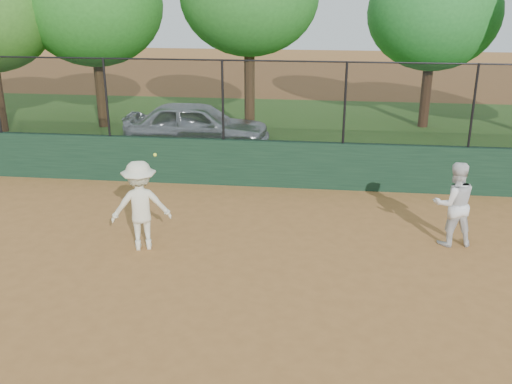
# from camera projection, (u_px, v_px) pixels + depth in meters

# --- Properties ---
(ground) EXTENTS (80.00, 80.00, 0.00)m
(ground) POSITION_uv_depth(u_px,v_px,m) (190.00, 306.00, 9.21)
(ground) COLOR #A16834
(ground) RESTS_ON ground
(back_wall) EXTENTS (26.00, 0.20, 1.20)m
(back_wall) POSITION_uv_depth(u_px,v_px,m) (243.00, 163.00, 14.60)
(back_wall) COLOR #183622
(back_wall) RESTS_ON ground
(grass_strip) EXTENTS (36.00, 12.00, 0.01)m
(grass_strip) POSITION_uv_depth(u_px,v_px,m) (267.00, 130.00, 20.41)
(grass_strip) COLOR #2E5A1C
(grass_strip) RESTS_ON ground
(parked_car) EXTENTS (4.57, 1.96, 1.54)m
(parked_car) POSITION_uv_depth(u_px,v_px,m) (197.00, 126.00, 17.71)
(parked_car) COLOR silver
(parked_car) RESTS_ON ground
(player_second) EXTENTS (0.93, 0.78, 1.71)m
(player_second) POSITION_uv_depth(u_px,v_px,m) (454.00, 204.00, 11.14)
(player_second) COLOR silver
(player_second) RESTS_ON ground
(player_main) EXTENTS (1.29, 0.98, 2.07)m
(player_main) POSITION_uv_depth(u_px,v_px,m) (141.00, 206.00, 10.96)
(player_main) COLOR beige
(player_main) RESTS_ON ground
(fence_assembly) EXTENTS (26.00, 0.06, 2.00)m
(fence_assembly) POSITION_uv_depth(u_px,v_px,m) (242.00, 99.00, 14.05)
(fence_assembly) COLOR black
(fence_assembly) RESTS_ON back_wall
(tree_1) EXTENTS (4.83, 4.39, 6.35)m
(tree_1) POSITION_uv_depth(u_px,v_px,m) (93.00, 5.00, 19.59)
(tree_1) COLOR #483019
(tree_1) RESTS_ON ground
(tree_3) EXTENTS (4.55, 4.14, 5.96)m
(tree_3) POSITION_uv_depth(u_px,v_px,m) (434.00, 13.00, 19.62)
(tree_3) COLOR #422616
(tree_3) RESTS_ON ground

